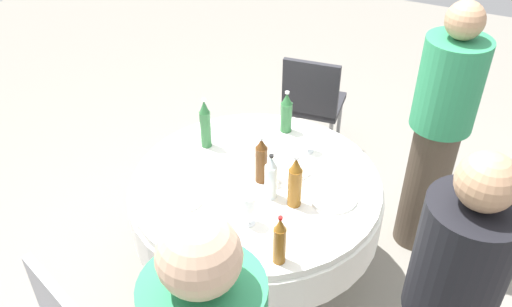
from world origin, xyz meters
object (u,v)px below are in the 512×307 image
object	(u,v)px
plate_east	(181,197)
bottle_brown_rear	(261,161)
bottle_amber_inner	(280,241)
plate_left	(261,145)
dining_table	(256,201)
wine_glass_west	(309,138)
chair_far	(313,100)
bottle_amber_front	(295,182)
bottle_clear_outer	(271,178)
bottle_green_west	(286,113)
wine_glass_inner	(249,204)
bottle_green_south	(205,124)
plate_right	(333,197)
person_south	(438,132)

from	to	relation	value
plate_east	bottle_brown_rear	bearing A→B (deg)	135.35
bottle_amber_inner	plate_left	world-z (taller)	bottle_amber_inner
dining_table	plate_left	world-z (taller)	plate_left
wine_glass_west	plate_left	xyz separation A→B (m)	(0.07, -0.26, -0.08)
dining_table	chair_far	xyz separation A→B (m)	(-1.25, -0.16, -0.07)
bottle_amber_front	bottle_clear_outer	distance (m)	0.13
bottle_green_west	wine_glass_inner	size ratio (longest dim) A/B	1.57
wine_glass_west	plate_left	bearing A→B (deg)	-75.17
bottle_green_south	plate_right	distance (m)	0.82
bottle_green_south	person_south	size ratio (longest dim) A/B	0.19
bottle_amber_inner	bottle_green_west	bearing A→B (deg)	-157.85
bottle_amber_front	plate_left	xyz separation A→B (m)	(-0.37, -0.36, -0.13)
bottle_amber_inner	plate_right	size ratio (longest dim) A/B	1.05
dining_table	bottle_brown_rear	xyz separation A→B (m)	(-0.01, 0.03, 0.28)
chair_far	bottle_amber_inner	bearing A→B (deg)	-81.01
plate_left	plate_east	world-z (taller)	same
bottle_green_south	plate_right	xyz separation A→B (m)	(0.12, 0.80, -0.13)
bottle_brown_rear	plate_east	distance (m)	0.44
person_south	plate_east	bearing A→B (deg)	-89.14
chair_far	person_south	bearing A→B (deg)	-35.71
plate_left	plate_right	xyz separation A→B (m)	(0.25, 0.52, 0.00)
plate_right	person_south	distance (m)	0.80
wine_glass_west	plate_right	distance (m)	0.42
bottle_green_south	plate_right	bearing A→B (deg)	81.79
bottle_green_south	bottle_clear_outer	size ratio (longest dim) A/B	1.19
bottle_green_west	wine_glass_inner	xyz separation A→B (m)	(0.80, 0.16, 0.00)
bottle_brown_rear	plate_right	bearing A→B (deg)	94.55
dining_table	person_south	xyz separation A→B (m)	(-0.74, 0.77, 0.24)
dining_table	plate_left	size ratio (longest dim) A/B	6.21
chair_far	dining_table	bearing A→B (deg)	-90.00
wine_glass_inner	person_south	xyz separation A→B (m)	(-1.05, 0.66, -0.04)
wine_glass_west	plate_east	world-z (taller)	wine_glass_west
wine_glass_west	chair_far	world-z (taller)	wine_glass_west
plate_east	plate_right	bearing A→B (deg)	116.07
bottle_green_south	person_south	xyz separation A→B (m)	(-0.59, 1.17, -0.06)
bottle_clear_outer	plate_left	bearing A→B (deg)	-147.95
dining_table	plate_east	bearing A→B (deg)	-42.97
chair_far	wine_glass_west	bearing A→B (deg)	-78.16
bottle_green_south	plate_left	xyz separation A→B (m)	(-0.13, 0.28, -0.13)
bottle_clear_outer	plate_left	xyz separation A→B (m)	(-0.37, -0.23, -0.11)
bottle_amber_inner	bottle_green_west	distance (m)	1.03
plate_left	plate_east	xyz separation A→B (m)	(0.58, -0.16, 0.00)
dining_table	plate_east	xyz separation A→B (m)	(0.29, -0.27, 0.16)
bottle_amber_front	bottle_amber_inner	bearing A→B (deg)	13.24
wine_glass_inner	chair_far	world-z (taller)	wine_glass_inner
bottle_green_west	dining_table	bearing A→B (deg)	5.68
bottle_clear_outer	chair_far	xyz separation A→B (m)	(-1.33, -0.28, -0.34)
plate_right	bottle_green_south	bearing A→B (deg)	-98.21
bottle_clear_outer	plate_left	distance (m)	0.45
bottle_brown_rear	wine_glass_west	size ratio (longest dim) A/B	2.08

